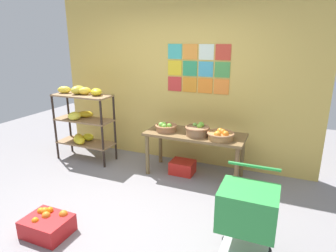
{
  "coord_description": "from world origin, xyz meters",
  "views": [
    {
      "loc": [
        1.65,
        -2.5,
        2.0
      ],
      "look_at": [
        0.2,
        0.94,
        0.89
      ],
      "focal_mm": 30.91,
      "sensor_mm": 36.0,
      "label": 1
    }
  ],
  "objects_px": {
    "display_table": "(195,139)",
    "fruit_basket_back_left": "(166,127)",
    "fruit_basket_right": "(221,135)",
    "orange_crate_foreground": "(48,225)",
    "banana_shelf_unit": "(83,117)",
    "fruit_basket_back_right": "(197,130)",
    "shopping_cart": "(247,211)",
    "produce_crate_under_table": "(183,167)"
  },
  "relations": [
    {
      "from": "fruit_basket_back_right",
      "to": "shopping_cart",
      "type": "xyz_separation_m",
      "value": [
        0.93,
        -1.46,
        -0.23
      ]
    },
    {
      "from": "banana_shelf_unit",
      "to": "shopping_cart",
      "type": "bearing_deg",
      "value": -25.63
    },
    {
      "from": "fruit_basket_back_left",
      "to": "fruit_basket_right",
      "type": "relative_size",
      "value": 0.86
    },
    {
      "from": "banana_shelf_unit",
      "to": "fruit_basket_back_right",
      "type": "relative_size",
      "value": 3.62
    },
    {
      "from": "display_table",
      "to": "fruit_basket_back_left",
      "type": "xyz_separation_m",
      "value": [
        -0.44,
        -0.07,
        0.15
      ]
    },
    {
      "from": "fruit_basket_back_right",
      "to": "display_table",
      "type": "bearing_deg",
      "value": 129.11
    },
    {
      "from": "banana_shelf_unit",
      "to": "fruit_basket_back_left",
      "type": "xyz_separation_m",
      "value": [
        1.51,
        0.06,
        -0.02
      ]
    },
    {
      "from": "banana_shelf_unit",
      "to": "orange_crate_foreground",
      "type": "distance_m",
      "value": 2.17
    },
    {
      "from": "display_table",
      "to": "fruit_basket_back_left",
      "type": "distance_m",
      "value": 0.47
    },
    {
      "from": "orange_crate_foreground",
      "to": "shopping_cart",
      "type": "distance_m",
      "value": 2.08
    },
    {
      "from": "shopping_cart",
      "to": "orange_crate_foreground",
      "type": "bearing_deg",
      "value": -161.73
    },
    {
      "from": "banana_shelf_unit",
      "to": "display_table",
      "type": "xyz_separation_m",
      "value": [
        1.95,
        0.12,
        -0.17
      ]
    },
    {
      "from": "display_table",
      "to": "produce_crate_under_table",
      "type": "bearing_deg",
      "value": -176.21
    },
    {
      "from": "fruit_basket_back_right",
      "to": "produce_crate_under_table",
      "type": "relative_size",
      "value": 0.97
    },
    {
      "from": "fruit_basket_right",
      "to": "shopping_cart",
      "type": "distance_m",
      "value": 1.54
    },
    {
      "from": "shopping_cart",
      "to": "fruit_basket_back_right",
      "type": "bearing_deg",
      "value": 128.66
    },
    {
      "from": "display_table",
      "to": "fruit_basket_back_left",
      "type": "bearing_deg",
      "value": -171.59
    },
    {
      "from": "produce_crate_under_table",
      "to": "orange_crate_foreground",
      "type": "height_order",
      "value": "orange_crate_foreground"
    },
    {
      "from": "banana_shelf_unit",
      "to": "shopping_cart",
      "type": "distance_m",
      "value": 3.27
    },
    {
      "from": "fruit_basket_back_right",
      "to": "produce_crate_under_table",
      "type": "bearing_deg",
      "value": 166.22
    },
    {
      "from": "fruit_basket_right",
      "to": "shopping_cart",
      "type": "xyz_separation_m",
      "value": [
        0.58,
        -1.41,
        -0.22
      ]
    },
    {
      "from": "banana_shelf_unit",
      "to": "fruit_basket_back_left",
      "type": "relative_size",
      "value": 3.87
    },
    {
      "from": "fruit_basket_right",
      "to": "produce_crate_under_table",
      "type": "relative_size",
      "value": 1.05
    },
    {
      "from": "banana_shelf_unit",
      "to": "orange_crate_foreground",
      "type": "height_order",
      "value": "banana_shelf_unit"
    },
    {
      "from": "fruit_basket_back_left",
      "to": "produce_crate_under_table",
      "type": "bearing_deg",
      "value": 11.65
    },
    {
      "from": "fruit_basket_right",
      "to": "orange_crate_foreground",
      "type": "xyz_separation_m",
      "value": [
        -1.41,
        -1.84,
        -0.63
      ]
    },
    {
      "from": "orange_crate_foreground",
      "to": "display_table",
      "type": "bearing_deg",
      "value": 62.91
    },
    {
      "from": "fruit_basket_back_left",
      "to": "orange_crate_foreground",
      "type": "relative_size",
      "value": 0.7
    },
    {
      "from": "fruit_basket_back_right",
      "to": "fruit_basket_back_left",
      "type": "bearing_deg",
      "value": 179.29
    },
    {
      "from": "shopping_cart",
      "to": "fruit_basket_back_left",
      "type": "bearing_deg",
      "value": 140.42
    },
    {
      "from": "fruit_basket_back_right",
      "to": "banana_shelf_unit",
      "type": "bearing_deg",
      "value": -178.58
    },
    {
      "from": "display_table",
      "to": "orange_crate_foreground",
      "type": "distance_m",
      "value": 2.26
    },
    {
      "from": "fruit_basket_right",
      "to": "orange_crate_foreground",
      "type": "height_order",
      "value": "fruit_basket_right"
    },
    {
      "from": "banana_shelf_unit",
      "to": "fruit_basket_right",
      "type": "xyz_separation_m",
      "value": [
        2.36,
        0.0,
        -0.02
      ]
    },
    {
      "from": "orange_crate_foreground",
      "to": "shopping_cart",
      "type": "relative_size",
      "value": 0.54
    },
    {
      "from": "display_table",
      "to": "fruit_basket_back_right",
      "type": "bearing_deg",
      "value": -50.89
    },
    {
      "from": "banana_shelf_unit",
      "to": "orange_crate_foreground",
      "type": "xyz_separation_m",
      "value": [
        0.95,
        -1.84,
        -0.65
      ]
    },
    {
      "from": "fruit_basket_back_left",
      "to": "shopping_cart",
      "type": "distance_m",
      "value": 2.06
    },
    {
      "from": "banana_shelf_unit",
      "to": "display_table",
      "type": "distance_m",
      "value": 1.96
    },
    {
      "from": "orange_crate_foreground",
      "to": "fruit_basket_back_right",
      "type": "bearing_deg",
      "value": 60.68
    },
    {
      "from": "banana_shelf_unit",
      "to": "orange_crate_foreground",
      "type": "relative_size",
      "value": 2.7
    },
    {
      "from": "shopping_cart",
      "to": "produce_crate_under_table",
      "type": "bearing_deg",
      "value": 133.8
    }
  ]
}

